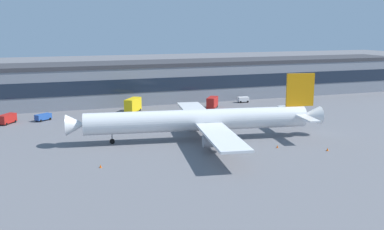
% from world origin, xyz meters
% --- Properties ---
extents(ground_plane, '(600.00, 600.00, 0.00)m').
position_xyz_m(ground_plane, '(0.00, 0.00, 0.00)').
color(ground_plane, slate).
extents(terminal_building, '(196.10, 19.42, 13.43)m').
position_xyz_m(terminal_building, '(0.00, 55.49, 6.74)').
color(terminal_building, gray).
rests_on(terminal_building, ground_plane).
extents(airliner, '(58.38, 50.55, 14.69)m').
position_xyz_m(airliner, '(-1.01, -0.10, 4.58)').
color(airliner, white).
rests_on(airliner, ground_plane).
extents(baggage_tug, '(3.78, 2.41, 1.85)m').
position_xyz_m(baggage_tug, '(29.69, 41.88, 1.09)').
color(baggage_tug, white).
rests_on(baggage_tug, ground_plane).
extents(stair_truck, '(5.43, 6.28, 3.55)m').
position_xyz_m(stair_truck, '(15.84, 35.28, 1.98)').
color(stair_truck, red).
rests_on(stair_truck, ground_plane).
extents(crew_van, '(4.74, 5.54, 2.55)m').
position_xyz_m(crew_van, '(-43.63, 32.55, 1.46)').
color(crew_van, red).
rests_on(crew_van, ground_plane).
extents(follow_me_car, '(4.66, 4.16, 1.85)m').
position_xyz_m(follow_me_car, '(-34.60, 33.53, 1.09)').
color(follow_me_car, '#2651A5').
rests_on(follow_me_car, ground_plane).
extents(catering_truck, '(6.29, 7.38, 4.15)m').
position_xyz_m(catering_truck, '(-9.07, 37.21, 2.29)').
color(catering_truck, yellow).
rests_on(catering_truck, ground_plane).
extents(traffic_cone_0, '(0.47, 0.47, 0.59)m').
position_xyz_m(traffic_cone_0, '(11.72, -11.83, 0.29)').
color(traffic_cone_0, '#F2590C').
rests_on(traffic_cone_0, ground_plane).
extents(traffic_cone_1, '(0.48, 0.48, 0.60)m').
position_xyz_m(traffic_cone_1, '(-25.68, -12.94, 0.30)').
color(traffic_cone_1, '#F2590C').
rests_on(traffic_cone_1, ground_plane).
extents(traffic_cone_2, '(0.50, 0.50, 0.63)m').
position_xyz_m(traffic_cone_2, '(20.32, -17.36, 0.31)').
color(traffic_cone_2, '#F2590C').
rests_on(traffic_cone_2, ground_plane).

